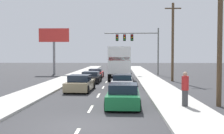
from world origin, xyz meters
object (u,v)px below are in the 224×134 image
car_red (96,73)px  car_green (123,96)px  car_tan (80,84)px  car_black (91,77)px  utility_pole_near (220,27)px  car_gray (122,82)px  traffic_signal_mast (134,40)px  box_truck (120,62)px  roadside_billboard (54,41)px  utility_pole_mid (173,41)px  pedestrian_near_corner (185,89)px

car_red → car_green: car_green is taller
car_red → car_tan: 13.59m
car_black → utility_pole_near: size_ratio=0.50×
car_red → car_gray: (3.47, -12.30, 0.05)m
traffic_signal_mast → box_truck: bearing=-103.2°
car_red → roadside_billboard: roadside_billboard is taller
traffic_signal_mast → utility_pole_mid: utility_pole_mid is taller
car_black → car_green: (3.39, -13.56, 0.03)m
car_gray → utility_pole_mid: 10.16m
car_red → utility_pole_mid: utility_pole_mid is taller
car_tan → pedestrian_near_corner: bearing=-46.6°
car_red → box_truck: bearing=-47.4°
car_tan → utility_pole_mid: utility_pole_mid is taller
traffic_signal_mast → utility_pole_mid: 10.22m
roadside_billboard → pedestrian_near_corner: bearing=-62.9°
box_truck → car_gray: box_truck is taller
car_gray → traffic_signal_mast: traffic_signal_mast is taller
pedestrian_near_corner → car_red: bearing=108.3°
utility_pole_near → pedestrian_near_corner: size_ratio=4.67×
car_red → pedestrian_near_corner: size_ratio=2.31×
box_truck → roadside_billboard: 14.49m
utility_pole_near → utility_pole_mid: utility_pole_near is taller
car_black → utility_pole_near: bearing=-57.1°
roadside_billboard → utility_pole_mid: bearing=-34.5°
utility_pole_near → roadside_billboard: bearing=121.2°
car_green → car_black: bearing=104.0°
car_red → roadside_billboard: 10.50m
car_green → utility_pole_mid: size_ratio=0.54×
car_green → utility_pole_mid: utility_pole_mid is taller
car_red → car_black: size_ratio=0.99×
utility_pole_mid → roadside_billboard: utility_pole_mid is taller
car_tan → traffic_signal_mast: (5.07, 18.21, 4.48)m
car_black → traffic_signal_mast: traffic_signal_mast is taller
car_gray → utility_pole_mid: size_ratio=0.54×
car_gray → traffic_signal_mast: bearing=84.4°
box_truck → car_green: box_truck is taller
car_gray → pedestrian_near_corner: 9.14m
box_truck → roadside_billboard: bearing=136.3°
roadside_billboard → box_truck: bearing=-43.7°
car_red → car_black: 6.45m
traffic_signal_mast → pedestrian_near_corner: bearing=-86.1°
traffic_signal_mast → roadside_billboard: roadside_billboard is taller
car_green → utility_pole_near: utility_pole_near is taller
car_red → box_truck: box_truck is taller
box_truck → roadside_billboard: size_ratio=1.13×
traffic_signal_mast → pedestrian_near_corner: size_ratio=4.26×
box_truck → car_green: 16.59m
box_truck → utility_pole_mid: (5.86, -1.29, 2.37)m
car_red → car_green: size_ratio=0.92×
pedestrian_near_corner → car_tan: bearing=133.4°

